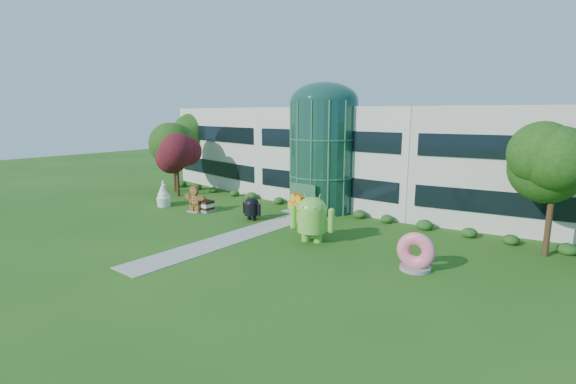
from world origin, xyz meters
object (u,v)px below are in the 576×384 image
Objects in this scene: android_green at (312,215)px; gingerbread at (194,199)px; android_black at (252,207)px; donut at (416,251)px.

android_green is 1.43× the size of gingerbread.
donut reaches higher than android_black.
gingerbread is at bearing 167.77° from donut.
donut is 21.03m from gingerbread.
android_green reaches higher than android_black.
android_green is 7.72m from donut.
gingerbread reaches higher than android_black.
android_black is 15.16m from donut.
gingerbread reaches higher than donut.
donut is at bearing -22.28° from android_green.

